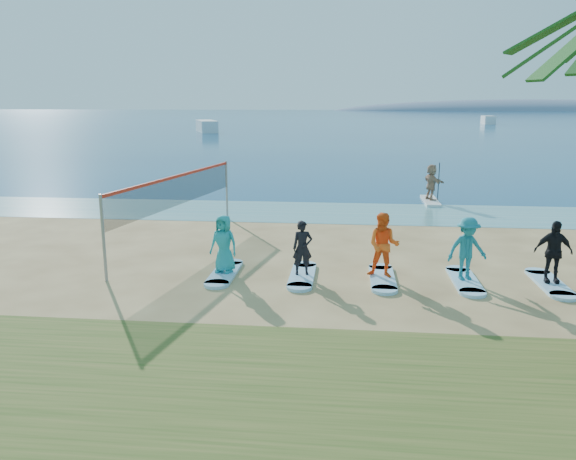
# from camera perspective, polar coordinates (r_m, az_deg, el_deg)

# --- Properties ---
(ground) EXTENTS (600.00, 600.00, 0.00)m
(ground) POSITION_cam_1_polar(r_m,az_deg,el_deg) (15.62, 4.10, -5.69)
(ground) COLOR tan
(ground) RESTS_ON ground
(shallow_water) EXTENTS (600.00, 600.00, 0.00)m
(shallow_water) POSITION_cam_1_polar(r_m,az_deg,el_deg) (25.79, 4.92, 1.79)
(shallow_water) COLOR teal
(shallow_water) RESTS_ON ground
(ocean) EXTENTS (600.00, 600.00, 0.00)m
(ocean) POSITION_cam_1_polar(r_m,az_deg,el_deg) (174.87, 5.97, 11.28)
(ocean) COLOR navy
(ocean) RESTS_ON ground
(island_ridge) EXTENTS (220.00, 56.00, 18.00)m
(island_ridge) POSITION_cam_1_polar(r_m,az_deg,el_deg) (328.73, 23.18, 11.10)
(island_ridge) COLOR slate
(island_ridge) RESTS_ON ground
(volleyball_net) EXTENTS (1.70, 8.94, 2.50)m
(volleyball_net) POSITION_cam_1_polar(r_m,az_deg,el_deg) (20.15, -11.18, 3.92)
(volleyball_net) COLOR gray
(volleyball_net) RESTS_ON ground
(paddleboard) EXTENTS (0.73, 3.01, 0.12)m
(paddleboard) POSITION_cam_1_polar(r_m,az_deg,el_deg) (29.33, 14.26, 2.90)
(paddleboard) COLOR silver
(paddleboard) RESTS_ON ground
(paddleboarder) EXTENTS (1.10, 1.74, 1.79)m
(paddleboarder) POSITION_cam_1_polar(r_m,az_deg,el_deg) (29.18, 14.37, 4.74)
(paddleboarder) COLOR tan
(paddleboarder) RESTS_ON paddleboard
(boat_offshore_a) EXTENTS (5.69, 9.43, 1.87)m
(boat_offshore_a) POSITION_cam_1_polar(r_m,az_deg,el_deg) (94.64, -8.25, 9.83)
(boat_offshore_a) COLOR silver
(boat_offshore_a) RESTS_ON ground
(boat_offshore_b) EXTENTS (2.59, 5.97, 1.79)m
(boat_offshore_b) POSITION_cam_1_polar(r_m,az_deg,el_deg) (132.99, 19.64, 10.10)
(boat_offshore_b) COLOR silver
(boat_offshore_b) RESTS_ON ground
(surfboard_0) EXTENTS (0.70, 2.20, 0.09)m
(surfboard_0) POSITION_cam_1_polar(r_m,az_deg,el_deg) (16.68, -6.46, -4.37)
(surfboard_0) COLOR #96CBE8
(surfboard_0) RESTS_ON ground
(student_0) EXTENTS (0.93, 0.71, 1.70)m
(student_0) POSITION_cam_1_polar(r_m,az_deg,el_deg) (16.43, -6.54, -1.39)
(student_0) COLOR teal
(student_0) RESTS_ON surfboard_0
(surfboard_1) EXTENTS (0.70, 2.20, 0.09)m
(surfboard_1) POSITION_cam_1_polar(r_m,az_deg,el_deg) (16.35, 1.46, -4.64)
(surfboard_1) COLOR #96CBE8
(surfboard_1) RESTS_ON ground
(student_1) EXTENTS (0.64, 0.49, 1.58)m
(student_1) POSITION_cam_1_polar(r_m,az_deg,el_deg) (16.12, 1.48, -1.82)
(student_1) COLOR black
(student_1) RESTS_ON surfboard_1
(surfboard_2) EXTENTS (0.70, 2.20, 0.09)m
(surfboard_2) POSITION_cam_1_polar(r_m,az_deg,el_deg) (16.34, 9.56, -4.84)
(surfboard_2) COLOR #96CBE8
(surfboard_2) RESTS_ON ground
(student_2) EXTENTS (1.03, 0.88, 1.86)m
(student_2) POSITION_cam_1_polar(r_m,az_deg,el_deg) (16.07, 9.69, -1.53)
(student_2) COLOR #FF5D1A
(student_2) RESTS_ON surfboard_2
(surfboard_3) EXTENTS (0.70, 2.20, 0.09)m
(surfboard_3) POSITION_cam_1_polar(r_m,az_deg,el_deg) (16.65, 17.52, -4.93)
(surfboard_3) COLOR #96CBE8
(surfboard_3) RESTS_ON ground
(student_3) EXTENTS (1.29, 0.95, 1.78)m
(student_3) POSITION_cam_1_polar(r_m,az_deg,el_deg) (16.40, 17.74, -1.82)
(student_3) COLOR teal
(student_3) RESTS_ON surfboard_3
(surfboard_4) EXTENTS (0.70, 2.20, 0.09)m
(surfboard_4) POSITION_cam_1_polar(r_m,az_deg,el_deg) (17.27, 25.04, -4.94)
(surfboard_4) COLOR #96CBE8
(surfboard_4) RESTS_ON ground
(student_4) EXTENTS (1.03, 0.44, 1.74)m
(student_4) POSITION_cam_1_polar(r_m,az_deg,el_deg) (17.03, 25.33, -2.00)
(student_4) COLOR black
(student_4) RESTS_ON surfboard_4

